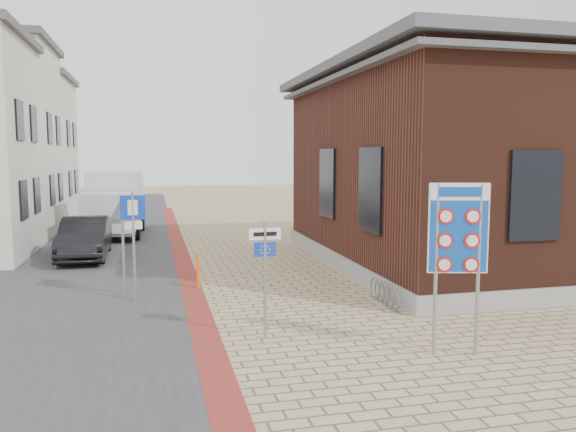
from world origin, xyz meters
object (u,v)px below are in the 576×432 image
sedan (85,238)px  bollard (198,271)px  box_truck (115,203)px  parking_sign (133,226)px  essen_sign (265,261)px  border_sign (458,231)px

sedan → bollard: bearing=-57.8°
sedan → box_truck: (0.71, 5.96, 0.78)m
box_truck → parking_sign: 12.77m
sedan → essen_sign: bearing=-66.1°
bollard → parking_sign: bearing=-150.3°
essen_sign → border_sign: bearing=-29.9°
sedan → bollard: (3.65, -5.78, -0.25)m
sedan → box_truck: box_truck is taller
parking_sign → bollard: parking_sign is taller
sedan → border_sign: 14.71m
box_truck → essen_sign: size_ratio=2.36×
parking_sign → essen_sign: bearing=-49.9°
box_truck → border_sign: 19.63m
sedan → essen_sign: (4.65, -10.48, 0.87)m
essen_sign → sedan: bearing=112.6°
border_sign → essen_sign: bearing=166.0°
border_sign → parking_sign: 8.17m
box_truck → essen_sign: 16.90m
essen_sign → bollard: bearing=100.7°
parking_sign → border_sign: bearing=-38.4°
sedan → essen_sign: 11.49m
sedan → essen_sign: essen_sign is taller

